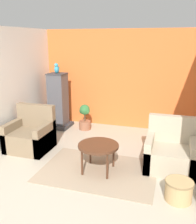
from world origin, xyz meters
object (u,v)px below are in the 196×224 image
object	(u,v)px
armchair_left	(31,136)
potted_plant	(85,117)
birdcage	(58,102)
wicker_basket	(179,190)
coffee_table	(98,147)
armchair_right	(170,153)
parrot	(57,69)

from	to	relation	value
armchair_left	potted_plant	xyz separation A→B (m)	(0.67, 1.46, 0.04)
armchair_left	birdcage	distance (m)	1.49
armchair_left	wicker_basket	size ratio (longest dim) A/B	2.25
coffee_table	wicker_basket	xyz separation A→B (m)	(1.33, -0.44, -0.29)
coffee_table	wicker_basket	world-z (taller)	coffee_table
potted_plant	armchair_right	bearing A→B (deg)	-34.34
birdcage	parrot	world-z (taller)	parrot
parrot	wicker_basket	bearing A→B (deg)	-38.26
armchair_left	armchair_right	bearing A→B (deg)	-0.03
armchair_right	birdcage	world-z (taller)	birdcage
armchair_left	wicker_basket	bearing A→B (deg)	-17.36
armchair_right	birdcage	size ratio (longest dim) A/B	0.64
armchair_right	birdcage	distance (m)	3.21
potted_plant	birdcage	bearing A→B (deg)	-178.45
coffee_table	potted_plant	size ratio (longest dim) A/B	1.07
armchair_right	parrot	xyz separation A→B (m)	(-2.85, 1.44, 1.24)
armchair_left	potted_plant	size ratio (longest dim) A/B	1.39
armchair_right	wicker_basket	bearing A→B (deg)	-80.90
armchair_left	parrot	xyz separation A→B (m)	(-0.05, 1.44, 1.24)
armchair_left	birdcage	world-z (taller)	birdcage
birdcage	wicker_basket	xyz separation A→B (m)	(2.99, -2.36, -0.50)
birdcage	wicker_basket	size ratio (longest dim) A/B	3.52
armchair_left	coffee_table	bearing A→B (deg)	-16.48
armchair_right	birdcage	bearing A→B (deg)	153.19
potted_plant	coffee_table	bearing A→B (deg)	-63.79
armchair_left	potted_plant	world-z (taller)	armchair_left
birdcage	coffee_table	bearing A→B (deg)	-49.01
wicker_basket	armchair_right	bearing A→B (deg)	99.10
coffee_table	armchair_left	bearing A→B (deg)	163.52
coffee_table	armchair_left	world-z (taller)	armchair_left
birdcage	parrot	size ratio (longest dim) A/B	5.53
coffee_table	potted_plant	distance (m)	2.16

